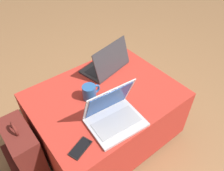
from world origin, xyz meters
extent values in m
plane|color=olive|center=(0.00, 0.00, 0.00)|extent=(14.00, 14.00, 0.00)
cube|color=maroon|center=(0.00, 0.00, 0.03)|extent=(0.97, 0.75, 0.05)
cube|color=#B22D23|center=(0.00, 0.00, 0.26)|extent=(1.01, 0.78, 0.43)
cube|color=#B7B7BC|center=(-0.10, -0.25, 0.49)|extent=(0.34, 0.28, 0.02)
cube|color=#9E9EA3|center=(-0.10, -0.26, 0.50)|extent=(0.30, 0.16, 0.00)
cube|color=#B7B7BC|center=(-0.10, -0.17, 0.61)|extent=(0.33, 0.12, 0.24)
cube|color=#1E4799|center=(-0.10, -0.17, 0.61)|extent=(0.29, 0.11, 0.21)
cube|color=#333338|center=(0.18, 0.25, 0.49)|extent=(0.40, 0.29, 0.02)
cube|color=#232328|center=(0.18, 0.25, 0.50)|extent=(0.34, 0.19, 0.00)
cube|color=#333338|center=(0.19, 0.17, 0.60)|extent=(0.37, 0.14, 0.21)
cube|color=white|center=(0.19, 0.17, 0.60)|extent=(0.33, 0.12, 0.19)
cube|color=black|center=(-0.37, -0.26, 0.48)|extent=(0.15, 0.11, 0.01)
cube|color=black|center=(-0.37, -0.26, 0.49)|extent=(0.14, 0.10, 0.00)
cube|color=#5B1E19|center=(-0.61, 0.10, 0.23)|extent=(0.16, 0.34, 0.45)
cube|color=#4E1A15|center=(-0.70, 0.10, 0.14)|extent=(0.06, 0.27, 0.20)
torus|color=#5B1E19|center=(-0.61, 0.10, 0.48)|extent=(0.02, 0.10, 0.10)
cylinder|color=#285693|center=(-0.11, 0.03, 0.53)|extent=(0.09, 0.09, 0.10)
torus|color=#285693|center=(-0.06, 0.03, 0.53)|extent=(0.07, 0.02, 0.07)
camera|label=1|loc=(-0.64, -0.89, 1.54)|focal=35.00mm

